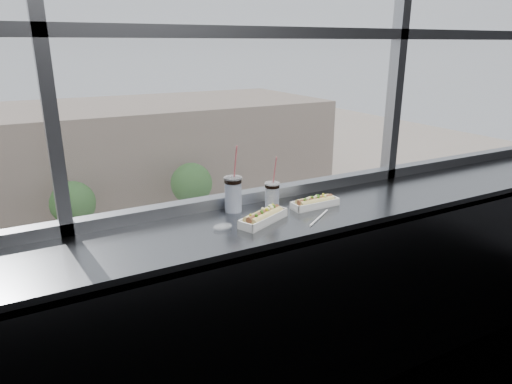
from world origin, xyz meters
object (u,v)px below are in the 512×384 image
loose_straw (319,218)px  pedestrian_b (41,244)px  soda_cup_left (233,192)px  wrapper (223,226)px  car_near_c (59,340)px  car_far_b (71,257)px  pedestrian_d (185,217)px  pedestrian_c (121,227)px  tree_center (73,203)px  car_near_e (314,272)px  car_near_d (258,286)px  hotdog_tray_right (315,202)px  soda_cup_right (272,195)px  tree_right (192,184)px  hotdog_tray_left (263,217)px  car_far_c (258,221)px

loose_straw → pedestrian_b: bearing=57.7°
soda_cup_left → wrapper: bearing=-127.6°
car_near_c → car_far_b: size_ratio=0.95×
pedestrian_d → pedestrian_c: size_ratio=0.94×
loose_straw → tree_center: loose_straw is taller
tree_center → car_near_e: bearing=-48.5°
car_near_d → pedestrian_c: 11.96m
hotdog_tray_right → car_near_e: size_ratio=0.05×
pedestrian_c → car_near_e: bearing=-144.4°
soda_cup_right → wrapper: bearing=-163.4°
hotdog_tray_right → pedestrian_d: size_ratio=0.13×
car_near_c → tree_center: 12.38m
car_near_e → tree_right: size_ratio=1.20×
pedestrian_d → hotdog_tray_right: bearing=72.4°
hotdog_tray_left → tree_right: bearing=46.6°
car_far_b → car_near_d: bearing=-130.8°
hotdog_tray_left → hotdog_tray_right: size_ratio=1.13×
car_near_d → pedestrian_d: (0.06, 10.98, -0.01)m
loose_straw → car_far_c: (12.97, 24.40, -11.01)m
soda_cup_left → soda_cup_right: 0.21m
loose_straw → car_near_e: (12.13, 16.40, -11.10)m
hotdog_tray_right → soda_cup_left: 0.45m
car_near_c → tree_center: (2.35, 12.00, 1.95)m
wrapper → soda_cup_right: bearing=16.6°
car_far_c → car_far_b: 12.31m
car_near_c → pedestrian_d: 14.56m
car_near_d → car_far_c: (4.31, 8.00, -0.04)m
car_near_c → pedestrian_c: (5.03, 11.08, 0.06)m
wrapper → tree_center: 29.77m
car_far_b → car_near_c: bearing=173.5°
hotdog_tray_right → pedestrian_c: size_ratio=0.12×
wrapper → pedestrian_c: bearing=80.3°
pedestrian_b → hotdog_tray_left: bearing=91.0°
soda_cup_left → tree_right: 31.15m
soda_cup_right → loose_straw: soda_cup_right is taller
car_far_b → tree_right: tree_right is taller
wrapper → car_near_c: bearing=91.3°
soda_cup_right → car_near_d: size_ratio=0.05×
car_near_c → car_far_b: 8.14m
car_near_d → hotdog_tray_right: bearing=155.7°
car_far_c → pedestrian_d: bearing=47.2°
car_far_b → pedestrian_d: size_ratio=3.11×
tree_right → hotdog_tray_right: bearing=-108.8°
loose_straw → pedestrian_d: size_ratio=0.11×
hotdog_tray_right → car_near_c: 19.65m
pedestrian_c → tree_right: 5.93m
car_near_c → car_far_b: car_far_b is taller
hotdog_tray_right → hotdog_tray_left: bearing=-170.8°
pedestrian_c → car_far_c: bearing=-109.3°
hotdog_tray_right → loose_straw: hotdog_tray_right is taller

